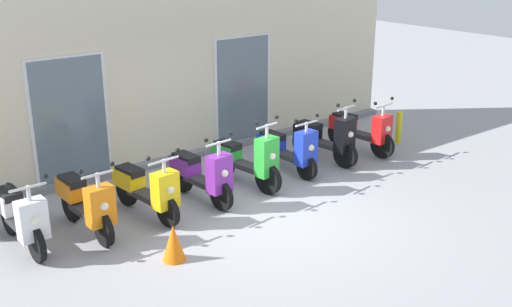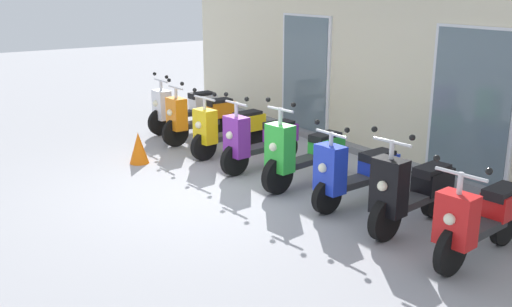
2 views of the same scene
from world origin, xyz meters
name	(u,v)px [view 2 (image 2 of 2)]	position (x,y,z in m)	size (l,w,h in m)	color
ground_plane	(216,191)	(0.00, 0.00, 0.00)	(40.00, 40.00, 0.00)	#939399
storefront_facade	(384,56)	(0.00, 3.26, 1.69)	(11.71, 0.50, 3.50)	beige
scooter_white	(184,108)	(-3.38, 1.26, 0.49)	(0.56, 1.59, 1.20)	black
scooter_orange	(200,116)	(-2.48, 1.13, 0.50)	(0.54, 1.60, 1.21)	black
scooter_yellow	(229,129)	(-1.48, 1.13, 0.46)	(0.60, 1.59, 1.19)	black
scooter_purple	(259,140)	(-0.49, 1.08, 0.48)	(0.57, 1.55, 1.27)	black
scooter_green	(304,154)	(0.50, 1.18, 0.48)	(0.60, 1.66, 1.34)	black
scooter_blue	(355,172)	(1.51, 1.24, 0.46)	(0.60, 1.52, 1.19)	black
scooter_black	(411,191)	(2.47, 1.23, 0.48)	(0.58, 1.56, 1.30)	black
scooter_red	(481,218)	(3.44, 1.21, 0.48)	(0.63, 1.63, 1.20)	black
traffic_cone	(139,148)	(-1.88, -0.36, 0.26)	(0.32, 0.32, 0.52)	orange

